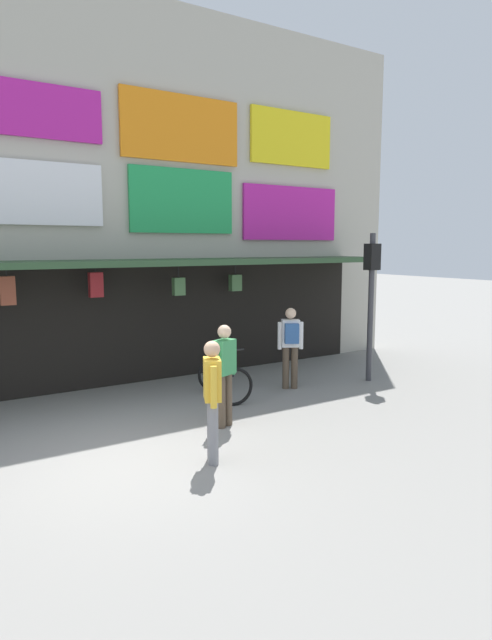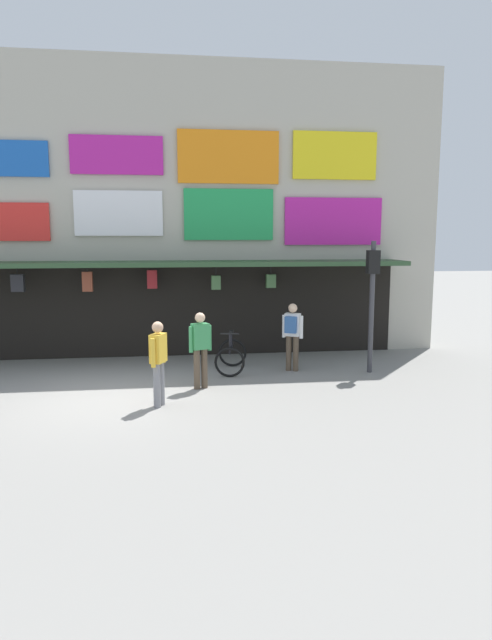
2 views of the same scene
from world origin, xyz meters
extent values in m
plane|color=gray|center=(0.00, 0.00, 0.00)|extent=(80.00, 80.00, 0.00)
cube|color=#B2AD9E|center=(0.00, 4.60, 4.00)|extent=(18.00, 1.20, 8.00)
cube|color=#2D4C2D|center=(0.00, 3.30, 2.60)|extent=(15.30, 1.40, 0.12)
cube|color=#B71E93|center=(0.00, 3.95, 5.42)|extent=(2.41, 0.08, 1.00)
cube|color=orange|center=(2.95, 3.95, 5.43)|extent=(2.74, 0.08, 1.40)
cube|color=yellow|center=(5.90, 3.95, 5.52)|extent=(2.37, 0.08, 1.29)
cube|color=red|center=(-2.95, 3.95, 3.68)|extent=(2.32, 0.08, 0.99)
cube|color=white|center=(0.00, 3.95, 3.92)|extent=(2.32, 0.08, 1.19)
cube|color=green|center=(2.95, 3.95, 3.90)|extent=(2.45, 0.08, 1.38)
cube|color=#B71E93|center=(5.90, 3.95, 3.73)|extent=(2.78, 0.08, 1.30)
cylinder|color=black|center=(-2.52, 3.32, 2.45)|extent=(0.02, 0.02, 0.19)
cube|color=#232328|center=(-2.52, 3.32, 2.13)|extent=(0.31, 0.19, 0.44)
cylinder|color=black|center=(-0.79, 3.30, 2.47)|extent=(0.02, 0.02, 0.13)
cube|color=brown|center=(-0.79, 3.30, 2.15)|extent=(0.25, 0.15, 0.51)
cylinder|color=black|center=(0.85, 3.54, 2.48)|extent=(0.02, 0.02, 0.12)
cube|color=maroon|center=(0.85, 3.54, 2.18)|extent=(0.26, 0.15, 0.48)
cylinder|color=black|center=(2.54, 3.35, 2.41)|extent=(0.02, 0.02, 0.27)
cube|color=#477042|center=(2.54, 3.35, 2.09)|extent=(0.25, 0.15, 0.37)
cylinder|color=black|center=(4.07, 3.58, 2.41)|extent=(0.02, 0.02, 0.26)
cube|color=#477042|center=(4.07, 3.58, 2.10)|extent=(0.26, 0.16, 0.37)
cube|color=black|center=(0.00, 3.98, 1.25)|extent=(15.30, 0.04, 2.50)
cylinder|color=#38383D|center=(6.16, 1.40, 1.60)|extent=(0.12, 0.12, 3.20)
cube|color=black|center=(6.16, 1.40, 2.70)|extent=(0.28, 0.24, 0.56)
sphere|color=black|center=(6.16, 1.53, 2.83)|extent=(0.15, 0.15, 0.15)
sphere|color=#19DB3D|center=(6.16, 1.53, 2.57)|extent=(0.15, 0.15, 0.15)
torus|color=black|center=(2.69, 1.35, 0.36)|extent=(0.72, 0.18, 0.72)
torus|color=black|center=(2.88, 2.43, 0.36)|extent=(0.72, 0.18, 0.72)
cylinder|color=black|center=(2.79, 1.89, 0.61)|extent=(0.22, 0.98, 0.05)
cylinder|color=black|center=(2.81, 2.05, 0.78)|extent=(0.04, 0.04, 0.35)
cube|color=black|center=(2.81, 2.05, 0.97)|extent=(0.13, 0.21, 0.06)
cylinder|color=black|center=(2.71, 1.43, 0.78)|extent=(0.04, 0.04, 0.50)
cylinder|color=black|center=(2.71, 1.43, 1.03)|extent=(0.44, 0.11, 0.04)
cylinder|color=brown|center=(2.05, 0.49, 0.44)|extent=(0.14, 0.14, 0.88)
cylinder|color=brown|center=(1.88, 0.42, 0.44)|extent=(0.14, 0.14, 0.88)
cube|color=#388E51|center=(1.97, 0.46, 1.16)|extent=(0.42, 0.34, 0.56)
sphere|color=beige|center=(1.97, 0.46, 1.57)|extent=(0.22, 0.22, 0.22)
cylinder|color=#388E51|center=(2.17, 0.54, 1.11)|extent=(0.09, 0.09, 0.56)
cylinder|color=#388E51|center=(1.76, 0.37, 1.11)|extent=(0.09, 0.09, 0.56)
cylinder|color=brown|center=(4.22, 1.83, 0.44)|extent=(0.14, 0.14, 0.88)
cylinder|color=brown|center=(4.38, 1.75, 0.44)|extent=(0.14, 0.14, 0.88)
cube|color=white|center=(4.30, 1.79, 1.16)|extent=(0.42, 0.36, 0.56)
sphere|color=beige|center=(4.30, 1.79, 1.57)|extent=(0.22, 0.22, 0.22)
cylinder|color=white|center=(4.11, 1.90, 1.11)|extent=(0.09, 0.09, 0.56)
cylinder|color=white|center=(4.49, 1.69, 1.11)|extent=(0.09, 0.09, 0.56)
cube|color=#2D5693|center=(4.22, 1.65, 1.18)|extent=(0.32, 0.27, 0.40)
cylinder|color=gray|center=(1.06, -0.81, 0.44)|extent=(0.14, 0.14, 0.88)
cylinder|color=gray|center=(1.13, -0.64, 0.44)|extent=(0.14, 0.14, 0.88)
cube|color=gold|center=(1.10, -0.72, 1.16)|extent=(0.35, 0.42, 0.56)
sphere|color=tan|center=(1.10, -0.72, 1.57)|extent=(0.22, 0.22, 0.22)
cylinder|color=gold|center=(1.01, -0.92, 1.11)|extent=(0.09, 0.09, 0.56)
cylinder|color=gold|center=(1.19, -0.52, 1.11)|extent=(0.09, 0.09, 0.56)
camera|label=1|loc=(-2.29, -6.92, 2.93)|focal=30.27mm
camera|label=2|loc=(1.42, -11.31, 3.28)|focal=30.94mm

